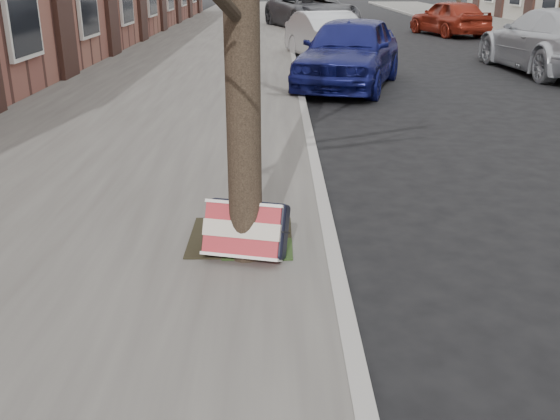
{
  "coord_description": "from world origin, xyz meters",
  "views": [
    {
      "loc": [
        -1.7,
        -3.6,
        2.19
      ],
      "look_at": [
        -1.67,
        0.8,
        0.52
      ],
      "focal_mm": 40.0,
      "sensor_mm": 36.0,
      "label": 1
    }
  ],
  "objects_px": {
    "suitcase_navy": "(248,228)",
    "car_near_front": "(350,52)",
    "car_near_mid": "(328,37)",
    "suitcase_red": "(244,231)"
  },
  "relations": [
    {
      "from": "car_near_front",
      "to": "suitcase_navy",
      "type": "bearing_deg",
      "value": -84.2
    },
    {
      "from": "car_near_mid",
      "to": "car_near_front",
      "type": "bearing_deg",
      "value": -103.14
    },
    {
      "from": "car_near_front",
      "to": "car_near_mid",
      "type": "xyz_separation_m",
      "value": [
        -0.12,
        3.98,
        -0.08
      ]
    },
    {
      "from": "suitcase_red",
      "to": "car_near_mid",
      "type": "xyz_separation_m",
      "value": [
        1.61,
        12.54,
        0.29
      ]
    },
    {
      "from": "suitcase_navy",
      "to": "car_near_mid",
      "type": "relative_size",
      "value": 0.16
    },
    {
      "from": "suitcase_red",
      "to": "suitcase_navy",
      "type": "xyz_separation_m",
      "value": [
        0.03,
        0.04,
        0.01
      ]
    },
    {
      "from": "suitcase_navy",
      "to": "car_near_mid",
      "type": "height_order",
      "value": "car_near_mid"
    },
    {
      "from": "suitcase_navy",
      "to": "car_near_mid",
      "type": "bearing_deg",
      "value": 97.17
    },
    {
      "from": "suitcase_red",
      "to": "car_near_mid",
      "type": "relative_size",
      "value": 0.15
    },
    {
      "from": "suitcase_navy",
      "to": "car_near_front",
      "type": "distance_m",
      "value": 8.7
    }
  ]
}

